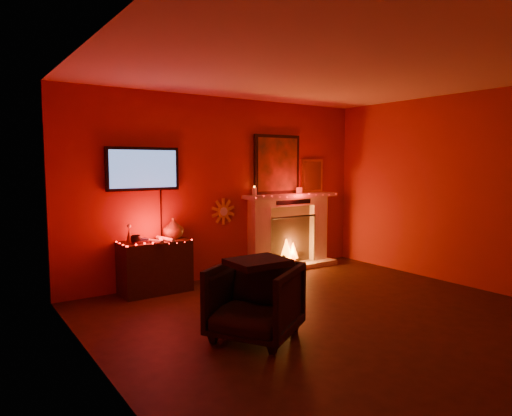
{
  "coord_description": "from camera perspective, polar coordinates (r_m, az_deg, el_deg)",
  "views": [
    {
      "loc": [
        -3.5,
        -3.44,
        1.72
      ],
      "look_at": [
        0.02,
        1.7,
        1.11
      ],
      "focal_mm": 32.0,
      "sensor_mm": 36.0,
      "label": 1
    }
  ],
  "objects": [
    {
      "name": "armchair",
      "position": [
        4.58,
        -0.13,
        -11.56
      ],
      "size": [
        1.11,
        1.1,
        0.74
      ],
      "primitive_type": "imported",
      "rotation": [
        0.0,
        0.0,
        -1.01
      ],
      "color": "black",
      "rests_on": "floor"
    },
    {
      "name": "room",
      "position": [
        4.92,
        11.08,
        1.14
      ],
      "size": [
        5.0,
        5.0,
        5.0
      ],
      "color": "black",
      "rests_on": "ground"
    },
    {
      "name": "fireplace",
      "position": [
        7.52,
        4.12,
        -2.05
      ],
      "size": [
        1.72,
        0.4,
        2.18
      ],
      "color": "beige",
      "rests_on": "floor"
    },
    {
      "name": "console_table",
      "position": [
        6.29,
        -12.38,
        -6.75
      ],
      "size": [
        0.92,
        0.53,
        0.99
      ],
      "color": "black",
      "rests_on": "floor"
    },
    {
      "name": "tv",
      "position": [
        6.29,
        -13.93,
        4.74
      ],
      "size": [
        1.0,
        0.07,
        1.24
      ],
      "color": "black",
      "rests_on": "room"
    },
    {
      "name": "sunburst_clock",
      "position": [
        6.89,
        -4.11,
        -0.44
      ],
      "size": [
        0.4,
        0.03,
        0.4
      ],
      "color": "gold",
      "rests_on": "room"
    }
  ]
}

